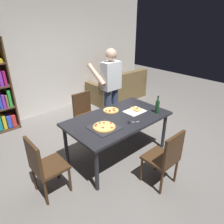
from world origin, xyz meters
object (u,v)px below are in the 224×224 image
kitchen_scissors (131,122)px  couch (118,89)px  chair_far_side (85,112)px  person_serving_pizza (111,87)px  chair_left_end (43,164)px  pepperoni_pizza_on_tray (104,127)px  wine_bottle (157,107)px  second_pizza_plain (111,110)px  chair_near_camera (166,156)px  dining_table (118,121)px

kitchen_scissors → couch: bearing=50.5°
chair_far_side → kitchen_scissors: 1.28m
chair_far_side → person_serving_pizza: size_ratio=0.51×
kitchen_scissors → chair_left_end: bearing=169.0°
pepperoni_pizza_on_tray → wine_bottle: (1.04, -0.20, 0.10)m
person_serving_pizza → pepperoni_pizza_on_tray: person_serving_pizza is taller
chair_far_side → second_pizza_plain: chair_far_side is taller
second_pizza_plain → chair_near_camera: bearing=-94.0°
chair_left_end → person_serving_pizza: 2.07m
kitchen_scissors → chair_far_side: bearing=91.5°
couch → kitchen_scissors: size_ratio=8.99×
chair_near_camera → chair_left_end: size_ratio=1.00×
couch → kitchen_scissors: couch is taller
chair_far_side → person_serving_pizza: 0.74m
chair_far_side → kitchen_scissors: (0.03, -1.25, 0.24)m
wine_bottle → couch: bearing=61.3°
wine_bottle → second_pizza_plain: 0.82m
pepperoni_pizza_on_tray → wine_bottle: size_ratio=1.29×
chair_left_end → person_serving_pizza: person_serving_pizza is taller
dining_table → kitchen_scissors: 0.28m
dining_table → person_serving_pizza: (0.51, 0.76, 0.32)m
wine_bottle → person_serving_pizza: bearing=96.8°
dining_table → second_pizza_plain: bearing=72.5°
chair_near_camera → wine_bottle: (0.64, 0.66, 0.36)m
chair_near_camera → wine_bottle: bearing=46.1°
chair_far_side → pepperoni_pizza_on_tray: (-0.40, -1.10, 0.25)m
chair_left_end → chair_far_side: bearing=35.8°
second_pizza_plain → chair_left_end: bearing=-169.2°
chair_near_camera → chair_far_side: bearing=90.0°
chair_far_side → chair_left_end: size_ratio=1.00×
dining_table → chair_far_side: chair_far_side is taller
chair_left_end → couch: (3.26, 1.99, -0.21)m
dining_table → chair_near_camera: bearing=-90.0°
chair_far_side → couch: bearing=27.9°
couch → wine_bottle: (-1.26, -2.31, 0.57)m
dining_table → couch: couch is taller
couch → second_pizza_plain: size_ratio=6.16×
pepperoni_pizza_on_tray → dining_table: bearing=16.2°
couch → kitchen_scissors: 2.96m
second_pizza_plain → couch: bearing=43.4°
chair_near_camera → pepperoni_pizza_on_tray: 0.99m
chair_near_camera → second_pizza_plain: (0.09, 1.26, 0.25)m
chair_left_end → person_serving_pizza: size_ratio=0.51×
pepperoni_pizza_on_tray → kitchen_scissors: 0.46m
chair_far_side → kitchen_scissors: bearing=-88.5°
person_serving_pizza → chair_left_end: bearing=-157.8°
wine_bottle → kitchen_scissors: 0.62m
couch → pepperoni_pizza_on_tray: (-2.30, -2.10, 0.46)m
chair_left_end → second_pizza_plain: 1.49m
chair_left_end → pepperoni_pizza_on_tray: 1.00m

